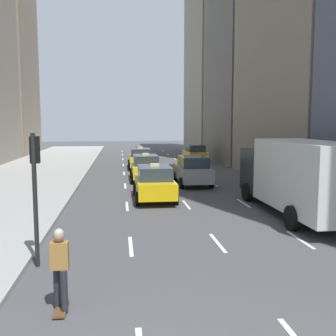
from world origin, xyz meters
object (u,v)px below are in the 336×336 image
(taxi_second, at_px, (145,167))
(sedan_black_near, at_px, (192,170))
(box_truck, at_px, (297,175))
(traffic_light_pole, at_px, (35,178))
(taxi_fourth, at_px, (154,183))
(taxi_third, at_px, (195,154))
(taxi_lead, at_px, (140,158))
(skateboarder, at_px, (60,266))

(taxi_second, xyz_separation_m, sedan_black_near, (2.80, -2.17, 0.03))
(box_truck, bearing_deg, traffic_light_pole, -153.91)
(taxi_fourth, distance_m, box_truck, 6.95)
(taxi_third, relative_size, sedan_black_near, 0.93)
(taxi_lead, xyz_separation_m, traffic_light_pole, (-3.95, -22.30, 1.53))
(sedan_black_near, relative_size, skateboarder, 2.70)
(taxi_lead, relative_size, taxi_fourth, 1.00)
(skateboarder, height_order, traffic_light_pole, traffic_light_pole)
(taxi_third, bearing_deg, skateboarder, -106.02)
(taxi_second, height_order, sedan_black_near, taxi_second)
(traffic_light_pole, bearing_deg, taxi_lead, 79.96)
(taxi_lead, height_order, taxi_fourth, same)
(taxi_lead, xyz_separation_m, taxi_second, (0.00, -6.78, 0.00))
(taxi_lead, height_order, traffic_light_pole, traffic_light_pole)
(taxi_lead, xyz_separation_m, taxi_third, (5.60, 4.68, 0.00))
(taxi_fourth, height_order, skateboarder, taxi_fourth)
(box_truck, height_order, traffic_light_pole, traffic_light_pole)
(taxi_lead, bearing_deg, taxi_fourth, -90.00)
(taxi_lead, distance_m, traffic_light_pole, 22.70)
(taxi_third, relative_size, traffic_light_pole, 1.22)
(taxi_lead, distance_m, skateboarder, 25.25)
(taxi_fourth, relative_size, box_truck, 0.52)
(taxi_third, distance_m, taxi_fourth, 19.12)
(taxi_second, bearing_deg, taxi_lead, 90.00)
(taxi_second, distance_m, traffic_light_pole, 16.09)
(traffic_light_pole, bearing_deg, taxi_second, 75.72)
(taxi_second, relative_size, sedan_black_near, 0.93)
(skateboarder, bearing_deg, taxi_lead, 83.30)
(taxi_third, bearing_deg, sedan_black_near, -101.61)
(taxi_third, xyz_separation_m, box_truck, (0.00, -22.30, 0.83))
(taxi_lead, bearing_deg, box_truck, -72.37)
(taxi_third, bearing_deg, taxi_second, -116.04)
(taxi_fourth, xyz_separation_m, traffic_light_pole, (-3.95, -8.70, 1.53))
(taxi_fourth, relative_size, skateboarder, 2.52)
(box_truck, bearing_deg, taxi_fourth, 144.31)
(box_truck, xyz_separation_m, traffic_light_pole, (-9.55, -4.68, 0.70))
(taxi_lead, relative_size, box_truck, 0.52)
(taxi_fourth, bearing_deg, box_truck, -35.69)
(sedan_black_near, bearing_deg, box_truck, -72.11)
(taxi_fourth, height_order, traffic_light_pole, traffic_light_pole)
(sedan_black_near, height_order, box_truck, box_truck)
(taxi_lead, xyz_separation_m, sedan_black_near, (2.80, -8.95, 0.03))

